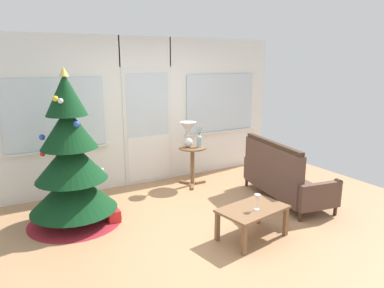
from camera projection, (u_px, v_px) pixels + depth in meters
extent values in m
plane|color=#AD7F56|center=(209.00, 225.00, 4.77)|extent=(6.76, 6.76, 0.00)
cube|color=white|center=(55.00, 118.00, 5.52)|extent=(2.15, 0.08, 2.55)
cube|color=white|center=(219.00, 106.00, 6.98)|extent=(2.15, 0.08, 2.55)
cube|color=white|center=(145.00, 51.00, 6.02)|extent=(0.94, 0.08, 0.50)
cube|color=silver|center=(148.00, 126.00, 6.28)|extent=(0.90, 0.05, 2.05)
cube|color=white|center=(149.00, 158.00, 6.39)|extent=(0.78, 0.02, 0.80)
cube|color=silver|center=(148.00, 105.00, 6.17)|extent=(0.78, 0.01, 1.10)
cube|color=silver|center=(55.00, 114.00, 5.46)|extent=(1.50, 0.01, 1.10)
cube|color=silver|center=(221.00, 103.00, 6.91)|extent=(1.50, 0.01, 1.10)
cube|color=silver|center=(59.00, 150.00, 5.58)|extent=(1.59, 0.06, 0.03)
cube|color=silver|center=(221.00, 132.00, 7.03)|extent=(1.59, 0.06, 0.03)
cylinder|color=#4C331E|center=(75.00, 213.00, 4.84)|extent=(0.10, 0.10, 0.25)
cone|color=maroon|center=(75.00, 218.00, 4.86)|extent=(1.25, 1.25, 0.10)
cone|color=#0F3819|center=(73.00, 191.00, 4.77)|extent=(1.14, 1.14, 0.53)
cone|color=#0F3819|center=(71.00, 160.00, 4.67)|extent=(0.93, 0.93, 0.53)
cone|color=#0F3819|center=(68.00, 128.00, 4.57)|extent=(0.73, 0.73, 0.53)
cone|color=#0F3819|center=(65.00, 94.00, 4.48)|extent=(0.52, 0.52, 0.53)
cone|color=#E0BC4C|center=(64.00, 71.00, 4.41)|extent=(0.12, 0.12, 0.12)
sphere|color=red|center=(43.00, 154.00, 4.51)|extent=(0.07, 0.07, 0.07)
sphere|color=gold|center=(55.00, 99.00, 4.31)|extent=(0.07, 0.07, 0.07)
sphere|color=silver|center=(102.00, 170.00, 5.06)|extent=(0.06, 0.06, 0.06)
sphere|color=#264CB2|center=(77.00, 124.00, 4.37)|extent=(0.08, 0.08, 0.08)
sphere|color=red|center=(54.00, 109.00, 4.65)|extent=(0.07, 0.07, 0.07)
sphere|color=gold|center=(86.00, 147.00, 4.98)|extent=(0.06, 0.06, 0.06)
sphere|color=silver|center=(61.00, 101.00, 4.28)|extent=(0.07, 0.07, 0.07)
sphere|color=#264CB2|center=(42.00, 137.00, 4.49)|extent=(0.08, 0.08, 0.08)
cylinder|color=#3D281C|center=(335.00, 210.00, 5.07)|extent=(0.05, 0.05, 0.14)
cylinder|color=#3D281C|center=(276.00, 178.00, 6.45)|extent=(0.05, 0.05, 0.14)
cylinder|color=#3D281C|center=(300.00, 217.00, 4.87)|extent=(0.05, 0.05, 0.14)
cylinder|color=#3D281C|center=(247.00, 182.00, 6.25)|extent=(0.05, 0.05, 0.14)
cube|color=brown|center=(287.00, 186.00, 5.63)|extent=(0.94, 1.55, 0.14)
cube|color=brown|center=(272.00, 165.00, 5.44)|extent=(0.35, 1.45, 0.62)
cube|color=#3D281C|center=(273.00, 144.00, 5.36)|extent=(0.31, 1.41, 0.06)
cube|color=brown|center=(320.00, 196.00, 4.90)|extent=(0.67, 0.19, 0.38)
cylinder|color=#3D281C|center=(338.00, 182.00, 4.96)|extent=(0.10, 0.10, 0.09)
cube|color=brown|center=(262.00, 166.00, 6.30)|extent=(0.67, 0.19, 0.38)
cylinder|color=#3D281C|center=(276.00, 155.00, 6.36)|extent=(0.10, 0.10, 0.09)
cylinder|color=brown|center=(192.00, 148.00, 6.16)|extent=(0.48, 0.48, 0.02)
cylinder|color=brown|center=(192.00, 167.00, 6.24)|extent=(0.07, 0.07, 0.67)
cube|color=brown|center=(200.00, 182.00, 6.39)|extent=(0.20, 0.05, 0.04)
cube|color=brown|center=(185.00, 182.00, 6.39)|extent=(0.14, 0.20, 0.04)
cube|color=brown|center=(192.00, 187.00, 6.16)|extent=(0.14, 0.20, 0.04)
sphere|color=silver|center=(188.00, 143.00, 6.14)|extent=(0.16, 0.16, 0.16)
cylinder|color=silver|center=(188.00, 135.00, 6.12)|extent=(0.02, 0.02, 0.06)
cone|color=silver|center=(188.00, 128.00, 6.09)|extent=(0.28, 0.28, 0.20)
cylinder|color=#99ADBC|center=(199.00, 143.00, 6.14)|extent=(0.09, 0.09, 0.16)
sphere|color=#99ADBC|center=(199.00, 138.00, 6.12)|extent=(0.10, 0.10, 0.10)
cylinder|color=#4C7042|center=(198.00, 133.00, 6.09)|extent=(0.07, 0.01, 0.17)
cylinder|color=#4C7042|center=(199.00, 132.00, 6.10)|extent=(0.01, 0.01, 0.18)
cylinder|color=#4C7042|center=(200.00, 132.00, 6.11)|extent=(0.07, 0.01, 0.17)
cube|color=brown|center=(253.00, 209.00, 4.35)|extent=(0.92, 0.65, 0.03)
cube|color=brown|center=(244.00, 240.00, 4.00)|extent=(0.05, 0.05, 0.37)
cube|color=brown|center=(286.00, 221.00, 4.46)|extent=(0.05, 0.05, 0.37)
cube|color=brown|center=(217.00, 226.00, 4.33)|extent=(0.05, 0.05, 0.37)
cube|color=brown|center=(259.00, 210.00, 4.80)|extent=(0.05, 0.05, 0.37)
cylinder|color=silver|center=(257.00, 209.00, 4.29)|extent=(0.06, 0.06, 0.01)
cylinder|color=silver|center=(257.00, 205.00, 4.28)|extent=(0.01, 0.01, 0.10)
cone|color=silver|center=(257.00, 198.00, 4.26)|extent=(0.08, 0.08, 0.09)
cube|color=red|center=(114.00, 216.00, 4.85)|extent=(0.17, 0.15, 0.17)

